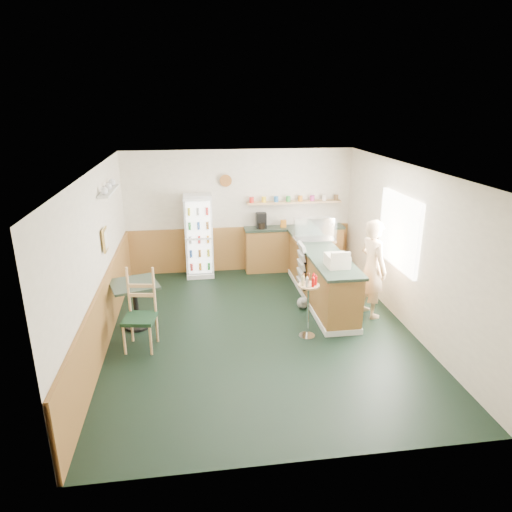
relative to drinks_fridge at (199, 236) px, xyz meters
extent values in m
plane|color=black|center=(0.92, -2.74, -0.90)|extent=(6.00, 6.00, 0.00)
cube|color=beige|center=(0.92, 0.27, 0.45)|extent=(5.00, 0.02, 2.70)
cube|color=beige|center=(-1.59, -2.74, 0.45)|extent=(0.02, 6.00, 2.70)
cube|color=beige|center=(3.43, -2.74, 0.45)|extent=(0.02, 6.00, 2.70)
cube|color=white|center=(0.92, -2.74, 1.81)|extent=(5.00, 6.00, 0.02)
cube|color=olive|center=(0.92, 0.23, -0.40)|extent=(4.98, 0.05, 1.00)
cube|color=olive|center=(-1.55, -2.74, -0.40)|extent=(0.05, 5.98, 1.00)
cube|color=white|center=(3.38, -2.44, 0.65)|extent=(0.06, 1.45, 1.25)
cube|color=gold|center=(-1.53, -2.24, 0.65)|extent=(0.03, 0.32, 0.38)
cube|color=silver|center=(-1.48, -1.74, 1.35)|extent=(0.18, 1.20, 0.03)
cylinder|color=brown|center=(0.62, 0.20, 1.15)|extent=(0.26, 0.04, 0.26)
cube|color=olive|center=(2.27, -1.66, -0.42)|extent=(0.60, 2.95, 0.95)
cube|color=silver|center=(2.27, -1.66, -0.85)|extent=(0.64, 2.97, 0.10)
cube|color=#2A392D|center=(2.27, -1.66, 0.09)|extent=(0.68, 3.01, 0.05)
cube|color=olive|center=(2.12, 0.06, -0.42)|extent=(2.20, 0.38, 0.95)
cube|color=#2A392D|center=(2.12, 0.06, 0.09)|extent=(2.24, 0.42, 0.05)
cube|color=tan|center=(2.12, 0.14, 0.65)|extent=(2.10, 0.22, 0.04)
cube|color=black|center=(1.37, 0.06, 0.28)|extent=(0.22, 0.18, 0.34)
cylinder|color=#B2664C|center=(1.17, 0.14, 0.73)|extent=(0.10, 0.10, 0.12)
cylinder|color=#B2664C|center=(1.45, 0.14, 0.73)|extent=(0.10, 0.10, 0.12)
cylinder|color=#B2664C|center=(1.72, 0.14, 0.73)|extent=(0.10, 0.10, 0.12)
cylinder|color=#B2664C|center=(1.99, 0.14, 0.73)|extent=(0.10, 0.10, 0.12)
cylinder|color=#B2664C|center=(2.26, 0.14, 0.73)|extent=(0.10, 0.10, 0.12)
cylinder|color=#B2664C|center=(2.53, 0.14, 0.73)|extent=(0.10, 0.10, 0.12)
cylinder|color=#B2664C|center=(2.80, 0.14, 0.73)|extent=(0.10, 0.10, 0.12)
cylinder|color=#B2664C|center=(3.07, 0.14, 0.73)|extent=(0.10, 0.10, 0.12)
cube|color=silver|center=(0.00, 0.04, 0.00)|extent=(0.59, 0.42, 1.80)
cube|color=white|center=(0.00, -0.19, 0.01)|extent=(0.50, 0.02, 1.59)
cube|color=silver|center=(0.00, -0.26, 0.01)|extent=(0.54, 0.02, 1.65)
cube|color=silver|center=(2.27, -1.08, 0.14)|extent=(0.80, 0.42, 0.05)
cube|color=silver|center=(2.27, -1.08, 0.37)|extent=(0.78, 0.40, 0.40)
cube|color=beige|center=(2.27, -2.56, 0.22)|extent=(0.37, 0.39, 0.21)
imported|color=tan|center=(2.97, -2.42, -0.01)|extent=(0.56, 0.68, 1.77)
cylinder|color=silver|center=(1.66, -3.06, -0.89)|extent=(0.27, 0.27, 0.02)
cylinder|color=silver|center=(1.66, -3.06, -0.44)|extent=(0.04, 0.04, 0.90)
cylinder|color=tan|center=(1.66, -3.06, 0.01)|extent=(0.34, 0.34, 0.02)
cylinder|color=red|center=(1.76, -3.10, 0.09)|extent=(0.05, 0.05, 0.15)
cylinder|color=red|center=(1.75, -3.01, 0.09)|extent=(0.05, 0.05, 0.15)
cylinder|color=red|center=(1.67, -2.96, 0.09)|extent=(0.05, 0.05, 0.15)
cylinder|color=red|center=(1.59, -2.99, 0.09)|extent=(0.05, 0.05, 0.15)
cylinder|color=red|center=(1.56, -3.08, 0.09)|extent=(0.05, 0.05, 0.15)
cylinder|color=red|center=(1.61, -3.15, 0.09)|extent=(0.05, 0.05, 0.15)
cylinder|color=red|center=(1.70, -3.16, 0.09)|extent=(0.05, 0.05, 0.15)
cube|color=black|center=(1.93, -1.53, -0.65)|extent=(0.05, 0.44, 0.03)
cube|color=beige|center=(1.91, -1.53, -0.58)|extent=(0.09, 0.40, 0.15)
cube|color=black|center=(1.93, -1.53, -0.47)|extent=(0.05, 0.44, 0.03)
cube|color=beige|center=(1.91, -1.53, -0.40)|extent=(0.09, 0.40, 0.15)
cube|color=black|center=(1.93, -1.53, -0.29)|extent=(0.05, 0.44, 0.03)
cube|color=beige|center=(1.91, -1.53, -0.22)|extent=(0.09, 0.40, 0.15)
cube|color=black|center=(1.93, -1.53, -0.10)|extent=(0.05, 0.44, 0.03)
cube|color=beige|center=(1.91, -1.53, -0.03)|extent=(0.09, 0.40, 0.15)
cube|color=black|center=(1.93, -1.53, 0.08)|extent=(0.05, 0.44, 0.03)
cube|color=beige|center=(1.91, -1.53, 0.15)|extent=(0.09, 0.40, 0.15)
cylinder|color=black|center=(-1.13, -2.34, -0.88)|extent=(0.42, 0.42, 0.04)
cylinder|color=black|center=(-1.13, -2.34, -0.50)|extent=(0.08, 0.08, 0.74)
cube|color=#2A392D|center=(-1.13, -2.34, -0.11)|extent=(0.92, 0.92, 0.04)
cube|color=black|center=(-0.99, -3.06, -0.40)|extent=(0.54, 0.54, 0.06)
cylinder|color=tan|center=(-1.19, -3.26, -0.65)|extent=(0.04, 0.04, 0.49)
cylinder|color=tan|center=(-0.79, -3.26, -0.65)|extent=(0.04, 0.04, 0.49)
cylinder|color=tan|center=(-1.19, -2.86, -0.65)|extent=(0.04, 0.04, 0.49)
cylinder|color=tan|center=(-0.79, -2.86, -0.65)|extent=(0.04, 0.04, 0.49)
cube|color=tan|center=(-0.99, -2.84, -0.02)|extent=(0.43, 0.11, 0.76)
sphere|color=gray|center=(1.85, -2.00, -0.79)|extent=(0.21, 0.21, 0.21)
sphere|color=gray|center=(1.85, -2.11, -0.71)|extent=(0.13, 0.13, 0.13)
camera|label=1|loc=(-0.10, -9.55, 2.78)|focal=32.00mm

